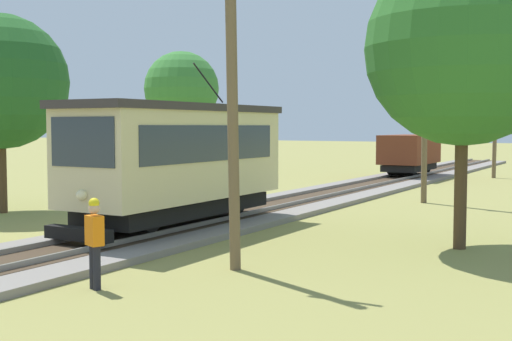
{
  "coord_description": "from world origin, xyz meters",
  "views": [
    {
      "loc": [
        11.98,
        -0.35,
        3.16
      ],
      "look_at": [
        0.65,
        19.38,
        1.65
      ],
      "focal_mm": 46.94,
      "sensor_mm": 36.0,
      "label": 1
    }
  ],
  "objects_px": {
    "utility_pole_mid": "(425,100)",
    "track_worker": "(95,239)",
    "utility_pole_near_tram": "(232,99)",
    "tree_right_near": "(182,89)",
    "utility_pole_far": "(496,108)",
    "tree_left_far": "(0,82)",
    "red_tram": "(179,158)",
    "tree_left_near": "(463,48)",
    "freight_car": "(410,153)"
  },
  "relations": [
    {
      "from": "utility_pole_mid",
      "to": "tree_right_near",
      "type": "relative_size",
      "value": 0.93
    },
    {
      "from": "utility_pole_near_tram",
      "to": "track_worker",
      "type": "relative_size",
      "value": 4.09
    },
    {
      "from": "red_tram",
      "to": "tree_left_near",
      "type": "xyz_separation_m",
      "value": [
        8.03,
        1.22,
        2.95
      ]
    },
    {
      "from": "track_worker",
      "to": "tree_right_near",
      "type": "relative_size",
      "value": 0.2
    },
    {
      "from": "tree_right_near",
      "to": "track_worker",
      "type": "bearing_deg",
      "value": -56.35
    },
    {
      "from": "utility_pole_mid",
      "to": "tree_left_far",
      "type": "distance_m",
      "value": 16.42
    },
    {
      "from": "freight_car",
      "to": "utility_pole_mid",
      "type": "relative_size",
      "value": 0.63
    },
    {
      "from": "freight_car",
      "to": "utility_pole_near_tram",
      "type": "relative_size",
      "value": 0.71
    },
    {
      "from": "tree_right_near",
      "to": "tree_left_near",
      "type": "bearing_deg",
      "value": -42.32
    },
    {
      "from": "utility_pole_far",
      "to": "track_worker",
      "type": "height_order",
      "value": "utility_pole_far"
    },
    {
      "from": "freight_car",
      "to": "tree_left_near",
      "type": "xyz_separation_m",
      "value": [
        8.03,
        -22.04,
        3.58
      ]
    },
    {
      "from": "utility_pole_near_tram",
      "to": "tree_right_near",
      "type": "xyz_separation_m",
      "value": [
        -22.66,
        29.14,
        2.23
      ]
    },
    {
      "from": "utility_pole_far",
      "to": "utility_pole_near_tram",
      "type": "bearing_deg",
      "value": -90.0
    },
    {
      "from": "red_tram",
      "to": "track_worker",
      "type": "xyz_separation_m",
      "value": [
        2.9,
        -6.67,
        -1.21
      ]
    },
    {
      "from": "red_tram",
      "to": "utility_pole_mid",
      "type": "relative_size",
      "value": 1.04
    },
    {
      "from": "utility_pole_far",
      "to": "track_worker",
      "type": "bearing_deg",
      "value": -92.47
    },
    {
      "from": "tree_left_near",
      "to": "tree_right_near",
      "type": "xyz_separation_m",
      "value": [
        -26.36,
        24.01,
        0.84
      ]
    },
    {
      "from": "utility_pole_near_tram",
      "to": "tree_right_near",
      "type": "bearing_deg",
      "value": 127.88
    },
    {
      "from": "red_tram",
      "to": "track_worker",
      "type": "distance_m",
      "value": 7.37
    },
    {
      "from": "utility_pole_mid",
      "to": "tree_left_far",
      "type": "xyz_separation_m",
      "value": [
        -12.43,
        -10.72,
        0.53
      ]
    },
    {
      "from": "utility_pole_mid",
      "to": "utility_pole_far",
      "type": "bearing_deg",
      "value": 90.0
    },
    {
      "from": "freight_car",
      "to": "utility_pole_near_tram",
      "type": "height_order",
      "value": "utility_pole_near_tram"
    },
    {
      "from": "red_tram",
      "to": "utility_pole_far",
      "type": "height_order",
      "value": "utility_pole_far"
    },
    {
      "from": "utility_pole_far",
      "to": "tree_left_near",
      "type": "bearing_deg",
      "value": -81.63
    },
    {
      "from": "freight_car",
      "to": "tree_right_near",
      "type": "distance_m",
      "value": 18.96
    },
    {
      "from": "tree_left_near",
      "to": "tree_left_far",
      "type": "distance_m",
      "value": 16.16
    },
    {
      "from": "utility_pole_far",
      "to": "tree_left_near",
      "type": "relative_size",
      "value": 1.09
    },
    {
      "from": "utility_pole_mid",
      "to": "tree_left_near",
      "type": "bearing_deg",
      "value": -69.15
    },
    {
      "from": "utility_pole_far",
      "to": "tree_left_far",
      "type": "height_order",
      "value": "utility_pole_far"
    },
    {
      "from": "track_worker",
      "to": "tree_left_far",
      "type": "xyz_separation_m",
      "value": [
        -11.0,
        6.88,
        3.77
      ]
    },
    {
      "from": "tree_left_near",
      "to": "utility_pole_near_tram",
      "type": "bearing_deg",
      "value": -125.79
    },
    {
      "from": "utility_pole_mid",
      "to": "track_worker",
      "type": "xyz_separation_m",
      "value": [
        -1.43,
        -17.6,
        -3.24
      ]
    },
    {
      "from": "tree_left_near",
      "to": "tree_right_near",
      "type": "height_order",
      "value": "tree_right_near"
    },
    {
      "from": "red_tram",
      "to": "tree_right_near",
      "type": "distance_m",
      "value": 31.41
    },
    {
      "from": "track_worker",
      "to": "tree_right_near",
      "type": "bearing_deg",
      "value": 55.51
    },
    {
      "from": "utility_pole_near_tram",
      "to": "utility_pole_mid",
      "type": "xyz_separation_m",
      "value": [
        0.0,
        14.84,
        0.47
      ]
    },
    {
      "from": "utility_pole_mid",
      "to": "red_tram",
      "type": "bearing_deg",
      "value": -111.61
    },
    {
      "from": "utility_pole_near_tram",
      "to": "tree_left_near",
      "type": "relative_size",
      "value": 0.95
    },
    {
      "from": "utility_pole_far",
      "to": "tree_left_near",
      "type": "distance_m",
      "value": 25.43
    },
    {
      "from": "utility_pole_mid",
      "to": "tree_left_far",
      "type": "height_order",
      "value": "utility_pole_mid"
    },
    {
      "from": "utility_pole_near_tram",
      "to": "tree_right_near",
      "type": "relative_size",
      "value": 0.83
    },
    {
      "from": "track_worker",
      "to": "tree_left_near",
      "type": "distance_m",
      "value": 10.29
    },
    {
      "from": "utility_pole_near_tram",
      "to": "utility_pole_far",
      "type": "height_order",
      "value": "utility_pole_far"
    },
    {
      "from": "utility_pole_near_tram",
      "to": "track_worker",
      "type": "xyz_separation_m",
      "value": [
        -1.43,
        -2.76,
        -2.76
      ]
    },
    {
      "from": "tree_left_far",
      "to": "utility_pole_far",
      "type": "bearing_deg",
      "value": 64.58
    },
    {
      "from": "freight_car",
      "to": "utility_pole_mid",
      "type": "distance_m",
      "value": 13.33
    },
    {
      "from": "tree_left_near",
      "to": "tree_right_near",
      "type": "distance_m",
      "value": 35.66
    },
    {
      "from": "tree_left_far",
      "to": "tree_right_near",
      "type": "bearing_deg",
      "value": 112.25
    },
    {
      "from": "tree_left_near",
      "to": "freight_car",
      "type": "bearing_deg",
      "value": 110.03
    },
    {
      "from": "utility_pole_far",
      "to": "tree_right_near",
      "type": "xyz_separation_m",
      "value": [
        -22.66,
        -1.14,
        1.72
      ]
    }
  ]
}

